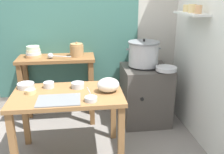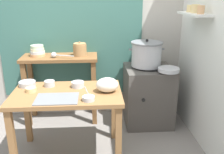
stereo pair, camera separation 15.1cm
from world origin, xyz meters
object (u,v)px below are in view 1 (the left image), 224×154
at_px(prep_bowl_3, 26,85).
at_px(bowl_stack_enamel, 33,52).
at_px(stove_block, 145,94).
at_px(prep_bowl_1, 78,85).
at_px(serving_tray, 59,100).
at_px(prep_table, 68,103).
at_px(prep_bowl_2, 49,85).
at_px(prep_bowl_4, 91,99).
at_px(prep_bowl_0, 31,91).
at_px(ladle, 52,56).
at_px(steamer_pot, 143,53).
at_px(clay_pot, 77,50).
at_px(plastic_bag, 108,85).
at_px(back_shelf_table, 57,73).
at_px(wide_pan, 166,69).

bearing_deg(prep_bowl_3, bowl_stack_enamel, 90.15).
xyz_separation_m(stove_block, prep_bowl_1, (-0.88, -0.52, 0.37)).
bearing_deg(serving_tray, prep_table, 66.67).
height_order(prep_bowl_2, prep_bowl_4, prep_bowl_4).
height_order(prep_table, prep_bowl_0, prep_bowl_0).
bearing_deg(prep_table, bowl_stack_enamel, 118.40).
distance_m(prep_bowl_1, prep_bowl_4, 0.37).
distance_m(ladle, prep_bowl_3, 0.58).
distance_m(prep_table, prep_bowl_3, 0.50).
bearing_deg(steamer_pot, prep_bowl_0, -153.82).
relative_size(steamer_pot, serving_tray, 1.12).
xyz_separation_m(bowl_stack_enamel, ladle, (0.23, -0.10, -0.03)).
height_order(clay_pot, plastic_bag, clay_pot).
distance_m(back_shelf_table, serving_tray, 0.97).
bearing_deg(prep_bowl_4, prep_bowl_0, 156.09).
relative_size(bowl_stack_enamel, serving_tray, 0.49).
distance_m(prep_table, prep_bowl_1, 0.22).
height_order(prep_table, wide_pan, wide_pan).
bearing_deg(prep_table, prep_bowl_1, 53.02).
xyz_separation_m(prep_table, steamer_pot, (0.94, 0.68, 0.33)).
bearing_deg(prep_bowl_1, clay_pot, 90.31).
bearing_deg(bowl_stack_enamel, plastic_bag, -44.33).
bearing_deg(plastic_bag, clay_pot, 110.90).
bearing_deg(prep_bowl_2, prep_bowl_4, -43.52).
height_order(plastic_bag, prep_bowl_1, plastic_bag).
relative_size(ladle, plastic_bag, 1.29).
height_order(bowl_stack_enamel, serving_tray, bowl_stack_enamel).
bearing_deg(prep_bowl_2, serving_tray, -70.42).
xyz_separation_m(prep_table, clay_pot, (0.10, 0.79, 0.37)).
distance_m(clay_pot, bowl_stack_enamel, 0.54).
relative_size(clay_pot, prep_bowl_3, 1.07).
height_order(prep_table, prep_bowl_2, prep_bowl_2).
xyz_separation_m(serving_tray, prep_bowl_4, (0.30, -0.05, 0.02)).
bearing_deg(serving_tray, prep_bowl_3, 134.11).
height_order(wide_pan, prep_bowl_4, prep_bowl_4).
distance_m(stove_block, prep_bowl_0, 1.52).
xyz_separation_m(prep_bowl_1, prep_bowl_2, (-0.30, 0.05, 0.00)).
bearing_deg(prep_bowl_1, stove_block, 30.89).
distance_m(plastic_bag, prep_bowl_1, 0.34).
distance_m(wide_pan, prep_bowl_0, 1.57).
xyz_separation_m(ladle, prep_bowl_1, (0.31, -0.57, -0.18)).
bearing_deg(steamer_pot, wide_pan, -49.02).
relative_size(ladle, serving_tray, 0.73).
bearing_deg(bowl_stack_enamel, prep_bowl_3, -89.85).
height_order(steamer_pot, serving_tray, steamer_pot).
xyz_separation_m(bowl_stack_enamel, prep_bowl_1, (0.54, -0.68, -0.21)).
xyz_separation_m(stove_block, steamer_pot, (-0.04, 0.02, 0.55)).
relative_size(prep_table, clay_pot, 5.88).
relative_size(prep_table, steamer_pot, 2.47).
height_order(back_shelf_table, clay_pot, clay_pot).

